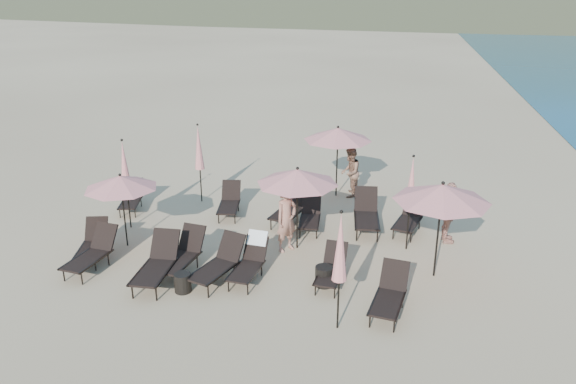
% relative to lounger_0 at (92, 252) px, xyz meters
% --- Properties ---
extents(ground, '(800.00, 800.00, 0.00)m').
position_rel_lounger_0_xyz_m(ground, '(5.07, 0.01, -0.45)').
color(ground, '#D6BA8C').
rests_on(ground, ground).
extents(lounger_0, '(0.87, 1.76, 0.97)m').
position_rel_lounger_0_xyz_m(lounger_0, '(0.00, 0.00, 0.00)').
color(lounger_0, black).
rests_on(lounger_0, ground).
extents(lounger_1, '(0.77, 1.86, 1.06)m').
position_rel_lounger_0_xyz_m(lounger_1, '(1.88, -0.30, 0.04)').
color(lounger_1, black).
rests_on(lounger_1, ground).
extents(lounger_2, '(1.16, 1.84, 0.99)m').
position_rel_lounger_0_xyz_m(lounger_2, '(3.32, 0.05, 0.01)').
color(lounger_2, black).
rests_on(lounger_2, ground).
extents(lounger_3, '(0.75, 1.65, 0.99)m').
position_rel_lounger_0_xyz_m(lounger_3, '(4.04, 0.34, 0.02)').
color(lounger_3, black).
rests_on(lounger_3, ground).
extents(lounger_4, '(0.69, 1.51, 0.84)m').
position_rel_lounger_0_xyz_m(lounger_4, '(6.03, 0.43, -0.06)').
color(lounger_4, black).
rests_on(lounger_4, ground).
extents(lounger_5, '(0.88, 1.72, 0.94)m').
position_rel_lounger_0_xyz_m(lounger_5, '(7.44, -0.57, -0.01)').
color(lounger_5, black).
rests_on(lounger_5, ground).
extents(lounger_6, '(0.89, 1.57, 0.85)m').
position_rel_lounger_0_xyz_m(lounger_6, '(-0.80, 3.88, -0.05)').
color(lounger_6, black).
rests_on(lounger_6, ground).
extents(lounger_7, '(0.85, 1.65, 0.91)m').
position_rel_lounger_0_xyz_m(lounger_7, '(2.38, 4.09, -0.03)').
color(lounger_7, black).
rests_on(lounger_7, ground).
extents(lounger_8, '(1.05, 1.85, 1.00)m').
position_rel_lounger_0_xyz_m(lounger_8, '(4.37, 3.91, 0.02)').
color(lounger_8, black).
rests_on(lounger_8, ground).
extents(lounger_9, '(0.69, 1.55, 0.87)m').
position_rel_lounger_0_xyz_m(lounger_9, '(5.03, 3.51, -0.05)').
color(lounger_9, black).
rests_on(lounger_9, ground).
extents(lounger_10, '(0.88, 1.90, 1.06)m').
position_rel_lounger_0_xyz_m(lounger_10, '(6.65, 3.79, 0.04)').
color(lounger_10, black).
rests_on(lounger_10, ground).
extents(lounger_11, '(1.00, 1.76, 1.04)m').
position_rel_lounger_0_xyz_m(lounger_11, '(7.92, 3.96, 0.04)').
color(lounger_11, black).
rests_on(lounger_11, ground).
extents(lounger_12, '(0.89, 1.78, 0.98)m').
position_rel_lounger_0_xyz_m(lounger_12, '(2.28, 0.33, 0.01)').
color(lounger_12, black).
rests_on(lounger_12, ground).
extents(lounger_13, '(0.95, 1.66, 0.90)m').
position_rel_lounger_0_xyz_m(lounger_13, '(-0.31, 0.55, -0.03)').
color(lounger_13, black).
rests_on(lounger_13, ground).
extents(umbrella_open_0, '(1.96, 1.96, 2.11)m').
position_rel_lounger_0_xyz_m(umbrella_open_0, '(0.24, 1.39, 1.41)').
color(umbrella_open_0, black).
rests_on(umbrella_open_0, ground).
extents(umbrella_open_1, '(2.18, 2.18, 2.35)m').
position_rel_lounger_0_xyz_m(umbrella_open_1, '(4.88, 2.15, 1.62)').
color(umbrella_open_1, black).
rests_on(umbrella_open_1, ground).
extents(umbrella_open_2, '(2.32, 2.32, 2.50)m').
position_rel_lounger_0_xyz_m(umbrella_open_2, '(8.50, 1.27, 1.75)').
color(umbrella_open_2, black).
rests_on(umbrella_open_2, ground).
extents(umbrella_open_3, '(2.27, 2.27, 2.44)m').
position_rel_lounger_0_xyz_m(umbrella_open_3, '(5.48, 6.37, 1.71)').
color(umbrella_open_3, black).
rests_on(umbrella_open_3, ground).
extents(umbrella_closed_0, '(0.32, 0.32, 2.69)m').
position_rel_lounger_0_xyz_m(umbrella_closed_0, '(6.39, -1.42, 1.42)').
color(umbrella_closed_0, black).
rests_on(umbrella_closed_0, ground).
extents(umbrella_closed_1, '(0.32, 0.32, 2.69)m').
position_rel_lounger_0_xyz_m(umbrella_closed_1, '(7.83, 2.65, 1.42)').
color(umbrella_closed_1, black).
rests_on(umbrella_closed_1, ground).
extents(umbrella_closed_2, '(0.32, 0.32, 2.72)m').
position_rel_lounger_0_xyz_m(umbrella_closed_2, '(-0.22, 2.55, 1.44)').
color(umbrella_closed_2, black).
rests_on(umbrella_closed_2, ground).
extents(umbrella_closed_3, '(0.31, 0.31, 2.65)m').
position_rel_lounger_0_xyz_m(umbrella_closed_3, '(1.15, 4.98, 1.39)').
color(umbrella_closed_3, black).
rests_on(umbrella_closed_3, ground).
extents(side_table_0, '(0.40, 0.40, 0.46)m').
position_rel_lounger_0_xyz_m(side_table_0, '(2.65, -0.64, -0.22)').
color(side_table_0, black).
rests_on(side_table_0, ground).
extents(side_table_1, '(0.44, 0.44, 0.49)m').
position_rel_lounger_0_xyz_m(side_table_1, '(5.88, 0.28, -0.21)').
color(side_table_1, black).
rests_on(side_table_1, ground).
extents(beachgoer_a, '(0.75, 0.79, 1.81)m').
position_rel_lounger_0_xyz_m(beachgoer_a, '(4.62, 1.98, 0.45)').
color(beachgoer_a, '#B17560').
rests_on(beachgoer_a, ground).
extents(beachgoer_b, '(0.69, 0.86, 1.69)m').
position_rel_lounger_0_xyz_m(beachgoer_b, '(5.92, 6.41, 0.39)').
color(beachgoer_b, '#93654B').
rests_on(beachgoer_b, ground).
extents(beachgoer_c, '(0.54, 1.07, 1.76)m').
position_rel_lounger_0_xyz_m(beachgoer_c, '(8.92, 3.35, 0.43)').
color(beachgoer_c, tan).
rests_on(beachgoer_c, ground).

